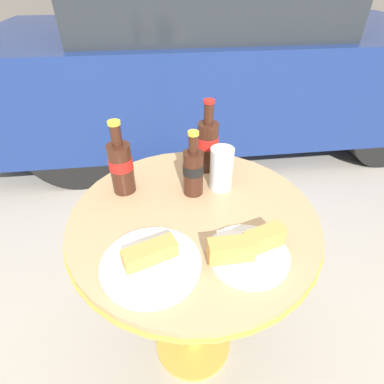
% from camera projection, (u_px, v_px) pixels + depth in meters
% --- Properties ---
extents(ground_plane, '(30.00, 30.00, 0.00)m').
position_uv_depth(ground_plane, '(193.00, 342.00, 1.34)').
color(ground_plane, '#A8A093').
extents(bistro_table, '(0.73, 0.73, 0.77)m').
position_uv_depth(bistro_table, '(193.00, 251.00, 0.97)').
color(bistro_table, gold).
rests_on(bistro_table, ground_plane).
extents(cola_bottle_left, '(0.06, 0.06, 0.21)m').
position_uv_depth(cola_bottle_left, '(193.00, 170.00, 0.90)').
color(cola_bottle_left, '#3D1E14').
rests_on(cola_bottle_left, bistro_table).
extents(cola_bottle_right, '(0.07, 0.07, 0.24)m').
position_uv_depth(cola_bottle_right, '(121.00, 165.00, 0.91)').
color(cola_bottle_right, '#3D1E14').
rests_on(cola_bottle_right, bistro_table).
extents(cola_bottle_center, '(0.07, 0.07, 0.25)m').
position_uv_depth(cola_bottle_center, '(208.00, 144.00, 1.00)').
color(cola_bottle_center, '#3D1E14').
rests_on(cola_bottle_center, bistro_table).
extents(drinking_glass, '(0.07, 0.07, 0.14)m').
position_uv_depth(drinking_glass, '(221.00, 170.00, 0.94)').
color(drinking_glass, silver).
rests_on(drinking_glass, bistro_table).
extents(lunch_plate_near, '(0.24, 0.24, 0.06)m').
position_uv_depth(lunch_plate_near, '(151.00, 261.00, 0.71)').
color(lunch_plate_near, silver).
rests_on(lunch_plate_near, bistro_table).
extents(lunch_plate_far, '(0.20, 0.20, 0.07)m').
position_uv_depth(lunch_plate_far, '(247.00, 250.00, 0.73)').
color(lunch_plate_far, silver).
rests_on(lunch_plate_far, bistro_table).
extents(parked_car, '(3.91, 1.84, 1.36)m').
position_uv_depth(parked_car, '(217.00, 60.00, 2.68)').
color(parked_car, navy).
rests_on(parked_car, ground_plane).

